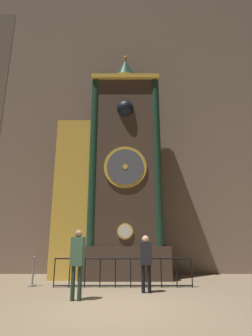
# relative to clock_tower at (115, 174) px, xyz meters

# --- Properties ---
(ground_plane) EXTENTS (28.00, 28.00, 0.00)m
(ground_plane) POSITION_rel_clock_tower_xyz_m (0.24, -4.50, -4.24)
(ground_plane) COLOR #847056
(cathedral_back_wall) EXTENTS (24.00, 0.32, 15.75)m
(cathedral_back_wall) POSITION_rel_clock_tower_xyz_m (0.15, 1.52, 3.63)
(cathedral_back_wall) COLOR #7A6656
(cathedral_back_wall) RESTS_ON ground_plane
(clock_tower) EXTENTS (4.70, 1.81, 10.27)m
(clock_tower) POSITION_rel_clock_tower_xyz_m (0.00, 0.00, 0.00)
(clock_tower) COLOR #423328
(clock_tower) RESTS_ON ground_plane
(railing_fence) EXTENTS (4.55, 0.05, 0.92)m
(railing_fence) POSITION_rel_clock_tower_xyz_m (0.42, -1.91, -3.73)
(railing_fence) COLOR black
(railing_fence) RESTS_ON ground_plane
(visitor_near) EXTENTS (0.38, 0.28, 1.77)m
(visitor_near) POSITION_rel_clock_tower_xyz_m (-0.78, -3.74, -3.18)
(visitor_near) COLOR #213427
(visitor_near) RESTS_ON ground_plane
(visitor_far) EXTENTS (0.36, 0.25, 1.63)m
(visitor_far) POSITION_rel_clock_tower_xyz_m (1.12, -2.77, -3.25)
(visitor_far) COLOR black
(visitor_far) RESTS_ON ground_plane
(stanchion_post) EXTENTS (0.28, 0.28, 0.96)m
(stanchion_post) POSITION_rel_clock_tower_xyz_m (-2.61, -1.68, -3.93)
(stanchion_post) COLOR gray
(stanchion_post) RESTS_ON ground_plane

